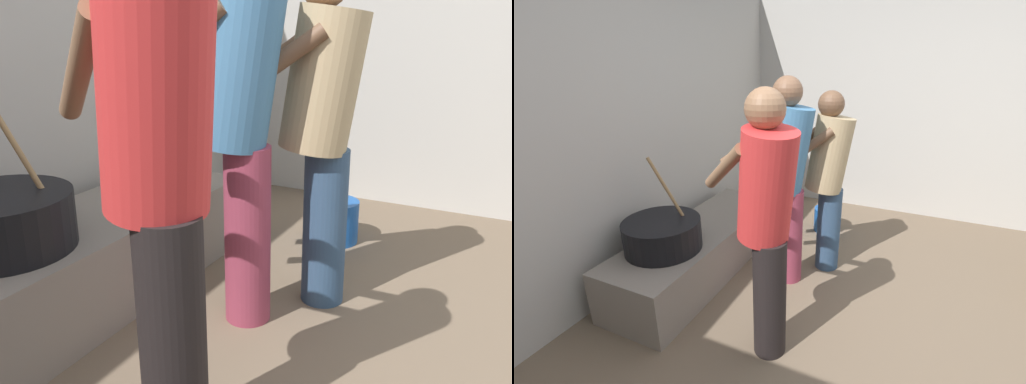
# 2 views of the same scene
# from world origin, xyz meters

# --- Properties ---
(ground_plane) EXTENTS (10.10, 10.10, 0.00)m
(ground_plane) POSITION_xyz_m (0.00, 0.00, 0.00)
(ground_plane) COLOR brown
(block_enclosure_rear) EXTENTS (5.25, 0.20, 2.50)m
(block_enclosure_rear) POSITION_xyz_m (0.00, 2.34, 1.25)
(block_enclosure_rear) COLOR #ADA8A0
(block_enclosure_rear) RESTS_ON ground_plane
(block_enclosure_right) EXTENTS (0.20, 4.87, 2.50)m
(block_enclosure_right) POSITION_xyz_m (2.52, 0.00, 1.25)
(block_enclosure_right) COLOR #ADA8A0
(block_enclosure_right) RESTS_ON ground_plane
(hearth_ledge) EXTENTS (1.83, 0.60, 0.41)m
(hearth_ledge) POSITION_xyz_m (0.38, 1.82, 0.20)
(hearth_ledge) COLOR slate
(hearth_ledge) RESTS_ON ground_plane
(cooking_pot_main) EXTENTS (0.56, 0.56, 0.68)m
(cooking_pot_main) POSITION_xyz_m (-0.03, 1.86, 0.52)
(cooking_pot_main) COLOR black
(cooking_pot_main) RESTS_ON hearth_ledge
(cook_in_red_shirt) EXTENTS (0.63, 0.73, 1.60)m
(cook_in_red_shirt) POSITION_xyz_m (-0.20, 0.94, 0.92)
(cook_in_red_shirt) COLOR black
(cook_in_red_shirt) RESTS_ON ground_plane
(cook_in_tan_shirt) EXTENTS (0.57, 0.71, 1.52)m
(cook_in_tan_shirt) POSITION_xyz_m (0.86, 0.87, 0.86)
(cook_in_tan_shirt) COLOR navy
(cook_in_tan_shirt) RESTS_ON ground_plane
(cook_in_blue_shirt) EXTENTS (0.47, 0.73, 1.63)m
(cook_in_blue_shirt) POSITION_xyz_m (0.56, 1.11, 0.93)
(cook_in_blue_shirt) COLOR #8C3347
(cook_in_blue_shirt) RESTS_ON ground_plane
(bucket_blue_plastic) EXTENTS (0.28, 0.28, 0.25)m
(bucket_blue_plastic) POSITION_xyz_m (1.58, 1.03, 0.13)
(bucket_blue_plastic) COLOR #194C99
(bucket_blue_plastic) RESTS_ON ground_plane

